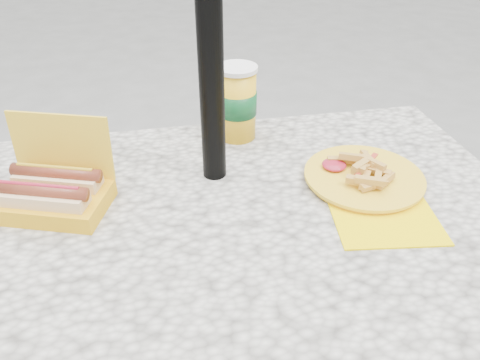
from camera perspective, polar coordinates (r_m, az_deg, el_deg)
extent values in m
cube|color=beige|center=(0.91, -1.55, -6.04)|extent=(1.20, 0.80, 0.05)
cylinder|color=black|center=(1.43, -24.16, -11.92)|extent=(0.07, 0.07, 0.70)
cylinder|color=black|center=(1.50, 15.92, -7.21)|extent=(0.07, 0.07, 0.70)
cylinder|color=black|center=(0.88, -3.82, 20.21)|extent=(0.05, 0.05, 2.20)
cube|color=gold|center=(0.98, -21.74, -2.43)|extent=(0.24, 0.19, 0.04)
cube|color=gold|center=(0.98, -20.95, 3.95)|extent=(0.20, 0.08, 0.13)
cube|color=beige|center=(0.94, -22.82, -2.49)|extent=(0.17, 0.10, 0.04)
cylinder|color=brown|center=(0.93, -23.16, -1.22)|extent=(0.18, 0.08, 0.03)
cylinder|color=maroon|center=(0.92, -23.33, -0.59)|extent=(0.15, 0.06, 0.01)
cube|color=beige|center=(0.99, -21.22, -0.41)|extent=(0.17, 0.10, 0.04)
cylinder|color=brown|center=(0.97, -21.52, 0.84)|extent=(0.18, 0.08, 0.03)
cylinder|color=#B58D19|center=(0.97, -21.67, 1.44)|extent=(0.15, 0.06, 0.01)
cube|color=#FFDB00|center=(0.94, 16.98, -3.93)|extent=(0.22, 0.22, 0.00)
cylinder|color=gold|center=(1.02, 14.84, 0.30)|extent=(0.24, 0.24, 0.01)
cylinder|color=gold|center=(1.02, 14.88, 0.51)|extent=(0.25, 0.25, 0.01)
cube|color=gold|center=(1.00, 14.66, 1.90)|extent=(0.06, 0.05, 0.02)
cube|color=gold|center=(1.01, 15.88, 2.05)|extent=(0.04, 0.06, 0.01)
cube|color=gold|center=(1.04, 15.58, 2.14)|extent=(0.04, 0.06, 0.01)
cube|color=gold|center=(1.02, 13.63, 2.73)|extent=(0.06, 0.04, 0.01)
cube|color=gold|center=(1.01, 16.30, 1.08)|extent=(0.06, 0.05, 0.02)
cube|color=gold|center=(1.01, 14.83, 1.39)|extent=(0.06, 0.04, 0.01)
cube|color=gold|center=(0.98, 14.98, 0.00)|extent=(0.05, 0.06, 0.01)
cube|color=gold|center=(0.97, 14.54, -0.12)|extent=(0.06, 0.04, 0.01)
cube|color=gold|center=(0.99, 17.31, -0.03)|extent=(0.06, 0.05, 0.02)
cube|color=gold|center=(1.00, 16.49, 0.55)|extent=(0.04, 0.06, 0.01)
cube|color=gold|center=(0.97, 16.04, -0.60)|extent=(0.06, 0.03, 0.02)
cube|color=gold|center=(1.04, 12.25, 2.41)|extent=(0.06, 0.03, 0.01)
cube|color=gold|center=(1.03, 15.49, 2.15)|extent=(0.04, 0.06, 0.01)
cube|color=gold|center=(0.96, 15.59, -0.08)|extent=(0.06, 0.04, 0.01)
cube|color=gold|center=(1.03, 14.93, 1.72)|extent=(0.05, 0.05, 0.01)
cube|color=gold|center=(1.03, 15.36, 2.45)|extent=(0.02, 0.06, 0.02)
cube|color=gold|center=(1.01, 14.81, 1.87)|extent=(0.05, 0.06, 0.02)
cube|color=gold|center=(1.05, 14.72, 2.44)|extent=(0.05, 0.06, 0.01)
ellipsoid|color=maroon|center=(1.03, 11.40, 1.84)|extent=(0.05, 0.05, 0.02)
cube|color=#B53523|center=(1.02, 15.17, 1.87)|extent=(0.08, 0.08, 0.00)
cylinder|color=yellow|center=(1.13, -0.36, 9.17)|extent=(0.09, 0.09, 0.17)
cylinder|color=#0F5025|center=(1.13, -0.36, 9.40)|extent=(0.09, 0.09, 0.05)
cylinder|color=white|center=(1.09, -0.38, 13.45)|extent=(0.10, 0.10, 0.01)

